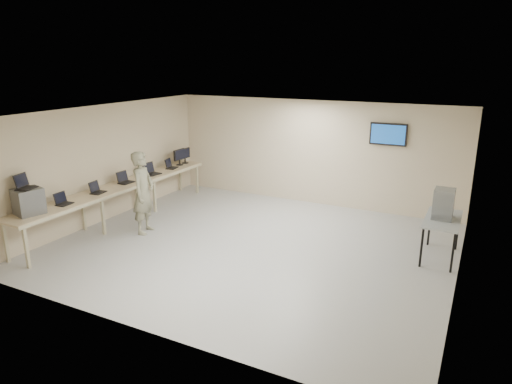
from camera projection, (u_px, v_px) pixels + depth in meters
The scene contains 14 objects.
room at pixel (254, 182), 9.32m from camera, with size 8.01×7.01×2.81m.
workbench at pixel (120, 188), 11.01m from camera, with size 0.76×6.00×0.90m.
equipment_box at pixel (29, 201), 8.88m from camera, with size 0.43×0.49×0.51m, color #5A5D61.
laptop_on_box at pixel (24, 185), 8.81m from camera, with size 0.38×0.42×0.28m.
laptop_0 at pixel (63, 201), 9.53m from camera, with size 0.28×0.33×0.25m.
laptop_1 at pixel (97, 190), 10.35m from camera, with size 0.31×0.36×0.26m.
laptop_2 at pixel (125, 180), 11.19m from camera, with size 0.30×0.37×0.28m.
laptop_3 at pixel (151, 171), 12.00m from camera, with size 0.37×0.43×0.31m.
laptop_4 at pixel (170, 166), 12.69m from camera, with size 0.33×0.38×0.26m.
monitor_near at pixel (179, 156), 13.01m from camera, with size 0.21×0.46×0.46m.
monitor_far at pixel (185, 154), 13.24m from camera, with size 0.20×0.44×0.44m.
soldier at pixel (143, 193), 10.23m from camera, with size 0.69×0.45×1.88m, color slate.
side_table at pixel (442, 222), 8.92m from camera, with size 0.65×1.39×0.84m.
storage_bins at pixel (444, 204), 8.82m from camera, with size 0.37×0.41×0.59m.
Camera 1 is at (4.15, -7.96, 3.82)m, focal length 32.00 mm.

